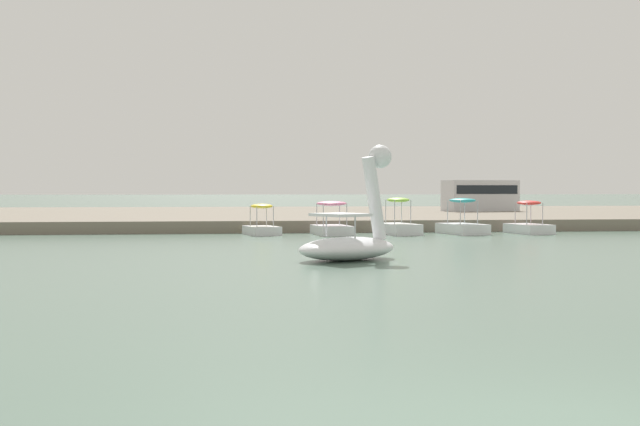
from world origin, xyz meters
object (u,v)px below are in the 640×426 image
(pedal_boat_red, at_px, (529,224))
(parked_van, at_px, (480,194))
(pedal_boat_yellow, at_px, (262,225))
(pedal_boat_teal, at_px, (462,224))
(pedal_boat_pink, at_px, (332,224))
(swan_boat, at_px, (352,236))
(pedal_boat_lime, at_px, (398,225))

(pedal_boat_red, height_order, parked_van, parked_van)
(pedal_boat_yellow, height_order, pedal_boat_teal, pedal_boat_teal)
(pedal_boat_pink, bearing_deg, pedal_boat_red, -0.38)
(swan_boat, xyz_separation_m, pedal_boat_red, (9.62, 11.54, -0.26))
(swan_boat, bearing_deg, pedal_boat_teal, 60.13)
(swan_boat, distance_m, parked_van, 29.23)
(pedal_boat_red, bearing_deg, swan_boat, -129.83)
(parked_van, bearing_deg, pedal_boat_lime, -119.70)
(pedal_boat_teal, height_order, parked_van, parked_van)
(swan_boat, xyz_separation_m, pedal_boat_pink, (0.92, 11.59, -0.20))
(pedal_boat_yellow, xyz_separation_m, pedal_boat_lime, (5.82, -0.36, 0.01))
(pedal_boat_pink, distance_m, pedal_boat_red, 8.70)
(pedal_boat_red, bearing_deg, pedal_boat_lime, -179.74)
(pedal_boat_red, distance_m, parked_van, 15.24)
(pedal_boat_lime, height_order, pedal_boat_red, pedal_boat_lime)
(pedal_boat_yellow, xyz_separation_m, pedal_boat_pink, (2.96, -0.28, 0.06))
(pedal_boat_lime, bearing_deg, pedal_boat_teal, 1.21)
(pedal_boat_pink, xyz_separation_m, pedal_boat_lime, (2.87, -0.08, -0.05))
(pedal_boat_teal, bearing_deg, pedal_boat_yellow, 178.01)
(pedal_boat_yellow, relative_size, pedal_boat_teal, 0.79)
(pedal_boat_teal, bearing_deg, swan_boat, -119.87)
(parked_van, bearing_deg, swan_boat, -114.97)
(swan_boat, xyz_separation_m, parked_van, (12.33, 26.48, 0.93))
(pedal_boat_lime, distance_m, pedal_boat_red, 5.83)
(swan_boat, bearing_deg, pedal_boat_lime, 71.77)
(pedal_boat_pink, height_order, parked_van, parked_van)
(pedal_boat_lime, xyz_separation_m, parked_van, (8.54, 14.97, 1.19))
(swan_boat, relative_size, pedal_boat_teal, 1.34)
(pedal_boat_pink, bearing_deg, pedal_boat_lime, -1.68)
(swan_boat, bearing_deg, pedal_boat_pink, 85.44)
(pedal_boat_yellow, distance_m, pedal_boat_pink, 2.97)
(pedal_boat_lime, xyz_separation_m, pedal_boat_teal, (2.86, 0.06, 0.02))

